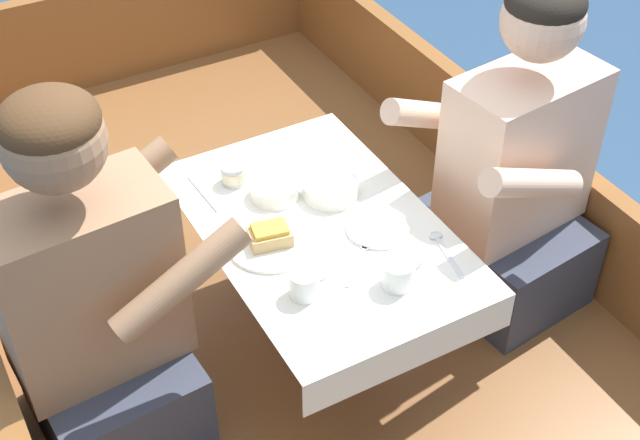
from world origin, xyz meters
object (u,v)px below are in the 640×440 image
(person_starboard, at_px, (513,181))
(coffee_cup_starboard, at_px, (305,283))
(coffee_cup_port, at_px, (398,273))
(tin_can, at_px, (233,174))
(person_port, at_px, (95,310))
(sandwich, at_px, (270,235))

(person_starboard, xyz_separation_m, coffee_cup_starboard, (-0.72, -0.15, 0.08))
(coffee_cup_port, relative_size, coffee_cup_starboard, 1.06)
(coffee_cup_starboard, distance_m, tin_can, 0.46)
(coffee_cup_port, bearing_deg, tin_can, 107.49)
(person_port, xyz_separation_m, coffee_cup_starboard, (0.43, -0.22, 0.07))
(coffee_cup_starboard, xyz_separation_m, tin_can, (0.03, 0.46, -0.01))
(person_starboard, height_order, sandwich, person_starboard)
(sandwich, bearing_deg, coffee_cup_starboard, -91.95)
(person_port, bearing_deg, coffee_cup_starboard, -30.93)
(coffee_cup_starboard, bearing_deg, person_port, 153.20)
(person_starboard, relative_size, sandwich, 8.75)
(person_port, height_order, tin_can, person_port)
(person_port, bearing_deg, coffee_cup_port, -29.02)
(person_port, bearing_deg, sandwich, -7.85)
(person_starboard, relative_size, tin_can, 14.69)
(sandwich, height_order, tin_can, sandwich)
(sandwich, bearing_deg, person_port, 176.28)
(person_port, distance_m, person_starboard, 1.16)
(person_port, distance_m, sandwich, 0.44)
(person_starboard, height_order, coffee_cup_port, person_starboard)
(person_starboard, distance_m, sandwich, 0.72)
(coffee_cup_port, distance_m, coffee_cup_starboard, 0.22)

